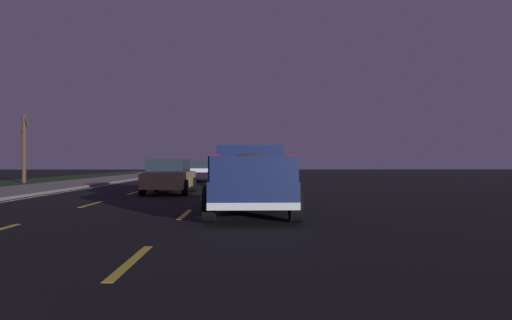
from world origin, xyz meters
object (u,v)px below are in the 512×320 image
object	(u,v)px
sedan_tan	(170,176)
sedan_black	(249,173)
bare_tree_far	(24,147)
sedan_white	(200,171)
pickup_truck	(250,178)

from	to	relation	value
sedan_tan	sedan_black	world-z (taller)	same
sedan_black	bare_tree_far	bearing A→B (deg)	71.33
sedan_white	bare_tree_far	distance (m)	12.23
pickup_truck	sedan_black	distance (m)	15.06
sedan_tan	sedan_black	distance (m)	7.32
sedan_white	sedan_tan	xyz separation A→B (m)	(-14.42, 0.01, 0.00)
sedan_white	sedan_black	distance (m)	8.88
pickup_truck	bare_tree_far	size ratio (longest dim) A/B	1.15
pickup_truck	bare_tree_far	world-z (taller)	bare_tree_far
sedan_white	bare_tree_far	world-z (taller)	bare_tree_far
pickup_truck	sedan_white	world-z (taller)	pickup_truck
bare_tree_far	sedan_tan	bearing A→B (deg)	-134.48
sedan_tan	sedan_black	bearing A→B (deg)	-30.09
sedan_tan	sedan_white	bearing A→B (deg)	-0.05
sedan_tan	sedan_black	size ratio (longest dim) A/B	1.00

